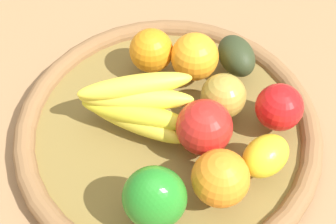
# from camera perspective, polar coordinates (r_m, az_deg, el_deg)

# --- Properties ---
(ground_plane) EXTENTS (2.40, 2.40, 0.00)m
(ground_plane) POSITION_cam_1_polar(r_m,az_deg,el_deg) (0.70, 0.00, -2.88)
(ground_plane) COLOR #99724A
(ground_plane) RESTS_ON ground
(basket) EXTENTS (0.45, 0.45, 0.04)m
(basket) POSITION_cam_1_polar(r_m,az_deg,el_deg) (0.68, 0.00, -2.03)
(basket) COLOR olive
(basket) RESTS_ON ground_plane
(banana_bunch) EXTENTS (0.13, 0.17, 0.08)m
(banana_bunch) POSITION_cam_1_polar(r_m,az_deg,el_deg) (0.64, -4.15, 0.95)
(banana_bunch) COLOR yellow
(banana_bunch) RESTS_ON basket
(lemon_0) EXTENTS (0.08, 0.09, 0.05)m
(lemon_0) POSITION_cam_1_polar(r_m,az_deg,el_deg) (0.62, 12.10, -5.39)
(lemon_0) COLOR yellow
(lemon_0) RESTS_ON basket
(apple_0) EXTENTS (0.08, 0.08, 0.07)m
(apple_0) POSITION_cam_1_polar(r_m,az_deg,el_deg) (0.66, 6.88, 2.14)
(apple_0) COLOR #AA8E38
(apple_0) RESTS_ON basket
(orange_2) EXTENTS (0.10, 0.10, 0.07)m
(orange_2) POSITION_cam_1_polar(r_m,az_deg,el_deg) (0.58, 6.57, -8.22)
(orange_2) COLOR orange
(orange_2) RESTS_ON basket
(orange_1) EXTENTS (0.09, 0.09, 0.07)m
(orange_1) POSITION_cam_1_polar(r_m,az_deg,el_deg) (0.70, 3.36, 6.91)
(orange_1) COLOR orange
(orange_1) RESTS_ON basket
(orange_0) EXTENTS (0.09, 0.09, 0.07)m
(orange_0) POSITION_cam_1_polar(r_m,az_deg,el_deg) (0.71, -2.08, 7.69)
(orange_0) COLOR orange
(orange_0) RESTS_ON basket
(apple_1) EXTENTS (0.11, 0.11, 0.08)m
(apple_1) POSITION_cam_1_polar(r_m,az_deg,el_deg) (0.61, 4.56, -1.91)
(apple_1) COLOR red
(apple_1) RESTS_ON basket
(bell_pepper) EXTENTS (0.09, 0.10, 0.09)m
(bell_pepper) POSITION_cam_1_polar(r_m,az_deg,el_deg) (0.55, -1.69, -10.67)
(bell_pepper) COLOR #238524
(bell_pepper) RESTS_ON basket
(avocado) EXTENTS (0.08, 0.06, 0.05)m
(avocado) POSITION_cam_1_polar(r_m,az_deg,el_deg) (0.72, 8.54, 6.96)
(avocado) COLOR #2C371E
(avocado) RESTS_ON basket
(apple_2) EXTENTS (0.09, 0.09, 0.07)m
(apple_2) POSITION_cam_1_polar(r_m,az_deg,el_deg) (0.66, 13.73, 0.58)
(apple_2) COLOR red
(apple_2) RESTS_ON basket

